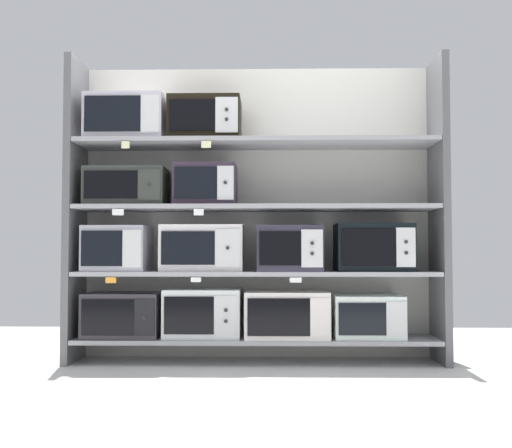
% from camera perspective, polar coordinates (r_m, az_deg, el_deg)
% --- Properties ---
extents(ground, '(6.47, 6.00, 0.02)m').
position_cam_1_polar(ground, '(3.42, -0.37, -15.47)').
color(ground, silver).
extents(back_panel, '(2.67, 0.04, 2.10)m').
position_cam_1_polar(back_panel, '(4.57, 0.06, 1.14)').
color(back_panel, beige).
rests_on(back_panel, ground).
extents(upright_left, '(0.05, 0.42, 2.10)m').
position_cam_1_polar(upright_left, '(4.55, -16.14, 1.26)').
color(upright_left, '#5B5B5E').
rests_on(upright_left, ground).
extents(upright_right, '(0.05, 0.42, 2.10)m').
position_cam_1_polar(upright_right, '(4.50, 16.33, 1.31)').
color(upright_right, '#5B5B5E').
rests_on(upright_right, ground).
extents(shelf_0, '(2.47, 0.42, 0.03)m').
position_cam_1_polar(shelf_0, '(4.37, 0.00, -10.45)').
color(shelf_0, '#99999E').
rests_on(shelf_0, ground).
extents(microwave_0, '(0.52, 0.39, 0.30)m').
position_cam_1_polar(microwave_0, '(4.46, -11.96, -8.08)').
color(microwave_0, '#322F34').
rests_on(microwave_0, shelf_0).
extents(microwave_1, '(0.52, 0.36, 0.33)m').
position_cam_1_polar(microwave_1, '(4.37, -4.85, -8.08)').
color(microwave_1, silver).
rests_on(microwave_1, shelf_0).
extents(microwave_2, '(0.57, 0.41, 0.31)m').
position_cam_1_polar(microwave_2, '(4.35, 2.82, -8.21)').
color(microwave_2, silver).
rests_on(microwave_2, shelf_0).
extents(microwave_3, '(0.47, 0.38, 0.29)m').
position_cam_1_polar(microwave_3, '(4.40, 10.09, -8.27)').
color(microwave_3, silver).
rests_on(microwave_3, shelf_0).
extents(shelf_1, '(2.47, 0.42, 0.03)m').
position_cam_1_polar(shelf_1, '(4.33, 0.00, -4.51)').
color(shelf_1, '#99999E').
extents(microwave_4, '(0.43, 0.40, 0.31)m').
position_cam_1_polar(microwave_4, '(4.45, -12.47, -2.20)').
color(microwave_4, '#9E9BAA').
rests_on(microwave_4, shelf_1).
extents(microwave_5, '(0.56, 0.35, 0.32)m').
position_cam_1_polar(microwave_5, '(4.35, -4.88, -2.21)').
color(microwave_5, silver).
rests_on(microwave_5, shelf_1).
extents(microwave_6, '(0.44, 0.43, 0.31)m').
position_cam_1_polar(microwave_6, '(4.33, 3.06, -2.25)').
color(microwave_6, '#2B2836').
rests_on(microwave_6, shelf_1).
extents(microwave_7, '(0.52, 0.37, 0.33)m').
position_cam_1_polar(microwave_7, '(4.38, 10.63, -2.12)').
color(microwave_7, black).
rests_on(microwave_7, shelf_1).
extents(price_tag_0, '(0.07, 0.00, 0.04)m').
position_cam_1_polar(price_tag_0, '(4.25, -13.07, -5.01)').
color(price_tag_0, orange).
extents(price_tag_1, '(0.07, 0.00, 0.03)m').
position_cam_1_polar(price_tag_1, '(4.15, -5.49, -5.07)').
color(price_tag_1, white).
extents(price_tag_2, '(0.08, 0.00, 0.03)m').
position_cam_1_polar(price_tag_2, '(4.12, 3.63, -5.11)').
color(price_tag_2, white).
extents(shelf_2, '(2.47, 0.42, 0.03)m').
position_cam_1_polar(shelf_2, '(4.34, 0.00, 1.47)').
color(shelf_2, '#99999E').
extents(microwave_8, '(0.55, 0.36, 0.26)m').
position_cam_1_polar(microwave_8, '(4.46, -11.65, 3.30)').
color(microwave_8, '#313531').
rests_on(microwave_8, shelf_2).
extents(microwave_9, '(0.42, 0.35, 0.29)m').
position_cam_1_polar(microwave_9, '(4.37, -4.59, 3.52)').
color(microwave_9, '#332736').
rests_on(microwave_9, shelf_2).
extents(price_tag_3, '(0.08, 0.00, 0.04)m').
position_cam_1_polar(price_tag_3, '(4.24, -12.45, 1.07)').
color(price_tag_3, white).
extents(price_tag_4, '(0.07, 0.00, 0.04)m').
position_cam_1_polar(price_tag_4, '(4.15, -5.24, 1.09)').
color(price_tag_4, white).
extents(shelf_3, '(2.47, 0.42, 0.03)m').
position_cam_1_polar(shelf_3, '(4.40, 0.00, 7.36)').
color(shelf_3, '#99999E').
extents(microwave_10, '(0.54, 0.37, 0.32)m').
position_cam_1_polar(microwave_10, '(4.54, -11.66, 9.33)').
color(microwave_10, '#BCB5C2').
rests_on(microwave_10, shelf_3).
extents(microwave_11, '(0.50, 0.34, 0.30)m').
position_cam_1_polar(microwave_11, '(4.45, -4.66, 9.43)').
color(microwave_11, black).
rests_on(microwave_11, shelf_3).
extents(price_tag_5, '(0.05, 0.00, 0.05)m').
position_cam_1_polar(price_tag_5, '(4.29, -11.80, 7.07)').
color(price_tag_5, beige).
extents(price_tag_6, '(0.07, 0.00, 0.05)m').
position_cam_1_polar(price_tag_6, '(4.20, -4.55, 7.24)').
color(price_tag_6, beige).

